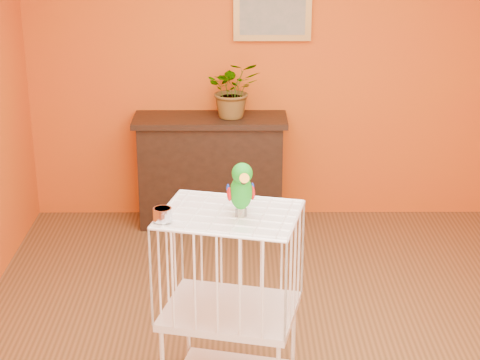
{
  "coord_description": "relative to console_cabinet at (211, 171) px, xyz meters",
  "views": [
    {
      "loc": [
        -0.29,
        -4.19,
        2.68
      ],
      "look_at": [
        -0.27,
        -0.33,
        1.25
      ],
      "focal_mm": 60.0,
      "sensor_mm": 36.0,
      "label": 1
    }
  ],
  "objects": [
    {
      "name": "ground",
      "position": [
        0.5,
        -2.03,
        -0.46
      ],
      "size": [
        4.5,
        4.5,
        0.0
      ],
      "primitive_type": "plane",
      "color": "brown",
      "rests_on": "ground"
    },
    {
      "name": "room_shell",
      "position": [
        0.5,
        -2.03,
        1.12
      ],
      "size": [
        4.5,
        4.5,
        4.5
      ],
      "color": "#CD4913",
      "rests_on": "ground"
    },
    {
      "name": "console_cabinet",
      "position": [
        0.0,
        0.0,
        0.0
      ],
      "size": [
        1.24,
        0.44,
        0.92
      ],
      "color": "black",
      "rests_on": "ground"
    },
    {
      "name": "potted_plant",
      "position": [
        0.19,
        -0.01,
        0.64
      ],
      "size": [
        0.46,
        0.5,
        0.36
      ],
      "primitive_type": "imported",
      "rotation": [
        0.0,
        0.0,
        0.11
      ],
      "color": "#26722D",
      "rests_on": "console_cabinet"
    },
    {
      "name": "framed_picture",
      "position": [
        0.5,
        0.18,
        1.29
      ],
      "size": [
        0.62,
        0.04,
        0.5
      ],
      "color": "#A67D3B",
      "rests_on": "room_shell"
    },
    {
      "name": "birdcage",
      "position": [
        0.18,
        -2.39,
        0.1
      ],
      "size": [
        0.8,
        0.68,
        1.08
      ],
      "rotation": [
        0.0,
        0.0,
        -0.23
      ],
      "color": "white",
      "rests_on": "ground"
    },
    {
      "name": "feed_cup",
      "position": [
        -0.16,
        -2.49,
        0.65
      ],
      "size": [
        0.1,
        0.1,
        0.07
      ],
      "primitive_type": "cylinder",
      "color": "silver",
      "rests_on": "birdcage"
    },
    {
      "name": "parrot",
      "position": [
        0.24,
        -2.43,
        0.77
      ],
      "size": [
        0.15,
        0.27,
        0.3
      ],
      "rotation": [
        0.0,
        0.0,
        0.14
      ],
      "color": "#59544C",
      "rests_on": "birdcage"
    }
  ]
}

